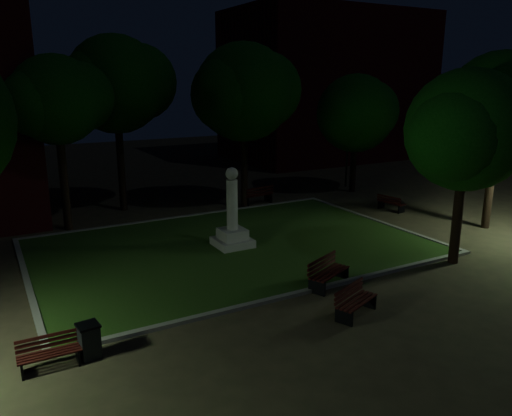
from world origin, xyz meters
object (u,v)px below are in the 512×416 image
(bench_near_left, at_px, (355,302))
(bench_right_side, at_px, (391,204))
(bench_near_right, at_px, (327,273))
(trash_bin, at_px, (89,340))
(bench_far_side, at_px, (258,196))
(bench_west_near, at_px, (49,353))
(monument, at_px, (232,225))

(bench_near_left, distance_m, bench_right_side, 12.45)
(bench_near_right, height_order, trash_bin, bench_near_right)
(bench_near_left, distance_m, trash_bin, 7.23)
(bench_near_right, relative_size, bench_far_side, 0.98)
(bench_near_right, distance_m, bench_right_side, 10.74)
(bench_near_left, height_order, bench_west_near, bench_near_left)
(monument, distance_m, bench_far_side, 7.29)
(bench_near_left, height_order, bench_far_side, bench_far_side)
(bench_near_left, relative_size, bench_right_side, 1.11)
(bench_right_side, bearing_deg, bench_west_near, 102.48)
(monument, bearing_deg, bench_right_side, 7.42)
(bench_near_right, xyz_separation_m, bench_west_near, (-8.58, -0.68, -0.09))
(bench_near_left, distance_m, bench_near_right, 2.11)
(bench_near_left, bearing_deg, bench_right_side, 20.28)
(bench_west_near, bearing_deg, trash_bin, 1.27)
(trash_bin, bearing_deg, bench_west_near, -179.10)
(bench_near_left, distance_m, bench_west_near, 8.13)
(monument, height_order, trash_bin, monument)
(bench_near_left, bearing_deg, monument, 72.08)
(monument, height_order, bench_west_near, monument)
(monument, xyz_separation_m, bench_near_left, (0.42, -7.00, -0.55))
(monument, relative_size, trash_bin, 3.66)
(monument, height_order, bench_right_side, monument)
(monument, bearing_deg, trash_bin, -139.90)
(monument, distance_m, bench_near_right, 5.09)
(bench_near_right, relative_size, bench_right_side, 1.22)
(monument, height_order, bench_near_left, monument)
(bench_near_right, bearing_deg, bench_far_side, 49.08)
(bench_right_side, distance_m, bench_far_side, 6.99)
(monument, bearing_deg, bench_far_side, 52.74)
(bench_near_right, xyz_separation_m, trash_bin, (-7.67, -0.67, -0.01))
(trash_bin, bearing_deg, bench_far_side, 45.84)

